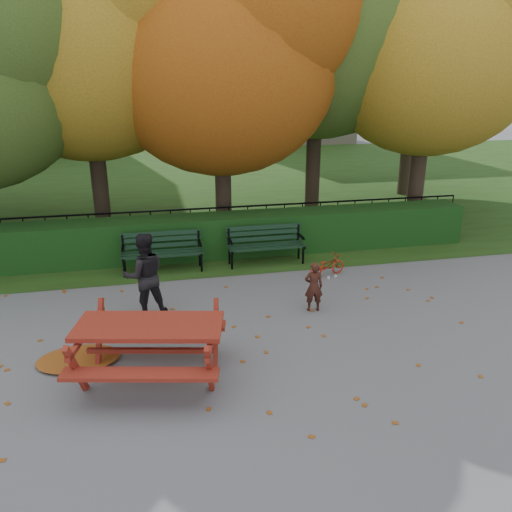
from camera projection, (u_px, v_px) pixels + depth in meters
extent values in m
plane|color=slate|center=(252.00, 343.00, 8.27)|extent=(90.00, 90.00, 0.00)
plane|color=#1F3311|center=(184.00, 182.00, 21.16)|extent=(90.00, 90.00, 0.00)
cube|color=tan|center=(282.00, 50.00, 33.66)|extent=(9.00, 6.00, 12.00)
cube|color=black|center=(214.00, 236.00, 12.25)|extent=(13.00, 0.90, 1.00)
cube|color=black|center=(211.00, 242.00, 13.13)|extent=(14.00, 0.04, 0.04)
cube|color=black|center=(210.00, 208.00, 12.82)|extent=(14.00, 0.04, 0.04)
cylinder|color=black|center=(90.00, 234.00, 12.38)|extent=(0.03, 0.03, 1.00)
cylinder|color=black|center=(210.00, 227.00, 12.99)|extent=(0.03, 0.03, 1.00)
cylinder|color=black|center=(320.00, 220.00, 13.59)|extent=(0.03, 0.03, 1.00)
cylinder|color=black|center=(436.00, 213.00, 14.29)|extent=(0.03, 0.03, 1.00)
cylinder|color=black|center=(99.00, 178.00, 13.63)|extent=(0.44, 0.44, 3.15)
ellipsoid|color=#7C5A10|center=(85.00, 45.00, 12.50)|extent=(6.40, 6.40, 5.76)
cylinder|color=black|center=(223.00, 185.00, 13.61)|extent=(0.44, 0.44, 2.80)
ellipsoid|color=#89310B|center=(221.00, 68.00, 12.61)|extent=(6.00, 6.00, 5.40)
sphere|color=#89310B|center=(268.00, 6.00, 11.68)|extent=(4.50, 4.50, 4.50)
cylinder|color=black|center=(313.00, 161.00, 15.30)|extent=(0.44, 0.44, 3.50)
ellipsoid|color=#324D1B|center=(318.00, 28.00, 14.05)|extent=(6.80, 6.80, 6.12)
cylinder|color=black|center=(417.00, 175.00, 14.55)|extent=(0.44, 0.44, 2.97)
ellipsoid|color=#7C5A10|center=(430.00, 58.00, 13.48)|extent=(5.80, 5.80, 5.22)
sphere|color=#7C5A10|center=(488.00, 2.00, 12.58)|extent=(4.35, 4.35, 4.35)
cylinder|color=black|center=(407.00, 152.00, 18.56)|extent=(0.44, 0.44, 3.15)
ellipsoid|color=#324D1B|center=(416.00, 55.00, 17.44)|extent=(6.00, 6.00, 5.40)
sphere|color=#324D1B|center=(461.00, 10.00, 16.51)|extent=(4.50, 4.50, 4.50)
cube|color=black|center=(163.00, 256.00, 11.01)|extent=(1.80, 0.12, 0.04)
cube|color=black|center=(162.00, 253.00, 11.18)|extent=(1.80, 0.12, 0.04)
cube|color=black|center=(162.00, 251.00, 11.35)|extent=(1.80, 0.12, 0.04)
cube|color=black|center=(162.00, 245.00, 11.39)|extent=(1.80, 0.05, 0.10)
cube|color=black|center=(161.00, 239.00, 11.34)|extent=(1.80, 0.05, 0.10)
cube|color=black|center=(161.00, 233.00, 11.30)|extent=(1.80, 0.05, 0.10)
cube|color=black|center=(123.00, 257.00, 11.02)|extent=(0.05, 0.55, 0.06)
cube|color=black|center=(123.00, 244.00, 11.19)|extent=(0.05, 0.05, 0.41)
cylinder|color=black|center=(124.00, 268.00, 10.92)|extent=(0.05, 0.05, 0.44)
cylinder|color=black|center=(124.00, 263.00, 11.25)|extent=(0.05, 0.05, 0.44)
cube|color=black|center=(123.00, 248.00, 10.97)|extent=(0.05, 0.45, 0.04)
cube|color=black|center=(200.00, 252.00, 11.36)|extent=(0.05, 0.55, 0.06)
cube|color=black|center=(199.00, 239.00, 11.53)|extent=(0.05, 0.05, 0.41)
cylinder|color=black|center=(201.00, 263.00, 11.26)|extent=(0.05, 0.05, 0.44)
cylinder|color=black|center=(200.00, 257.00, 11.59)|extent=(0.05, 0.05, 0.44)
cube|color=black|center=(200.00, 243.00, 11.31)|extent=(0.05, 0.45, 0.04)
cube|color=black|center=(268.00, 249.00, 11.50)|extent=(1.80, 0.12, 0.04)
cube|color=black|center=(266.00, 246.00, 11.66)|extent=(1.80, 0.12, 0.04)
cube|color=black|center=(265.00, 244.00, 11.83)|extent=(1.80, 0.12, 0.04)
cube|color=black|center=(264.00, 238.00, 11.87)|extent=(1.80, 0.05, 0.10)
cube|color=black|center=(264.00, 232.00, 11.82)|extent=(1.80, 0.05, 0.10)
cube|color=black|center=(264.00, 227.00, 11.78)|extent=(1.80, 0.05, 0.10)
cube|color=black|center=(231.00, 250.00, 11.50)|extent=(0.05, 0.55, 0.06)
cube|color=black|center=(228.00, 237.00, 11.67)|extent=(0.05, 0.05, 0.41)
cylinder|color=black|center=(232.00, 260.00, 11.40)|extent=(0.05, 0.05, 0.44)
cylinder|color=black|center=(229.00, 255.00, 11.73)|extent=(0.05, 0.05, 0.44)
cube|color=black|center=(230.00, 241.00, 11.45)|extent=(0.05, 0.45, 0.04)
cube|color=black|center=(301.00, 245.00, 11.84)|extent=(0.05, 0.55, 0.06)
cube|color=black|center=(298.00, 232.00, 12.01)|extent=(0.05, 0.05, 0.41)
cylinder|color=black|center=(303.00, 255.00, 11.74)|extent=(0.05, 0.05, 0.44)
cylinder|color=black|center=(299.00, 250.00, 12.07)|extent=(0.05, 0.05, 0.44)
cube|color=black|center=(301.00, 236.00, 11.79)|extent=(0.05, 0.45, 0.04)
cube|color=maroon|center=(149.00, 326.00, 7.01)|extent=(2.19, 1.28, 0.07)
cube|color=maroon|center=(140.00, 374.00, 6.48)|extent=(2.07, 0.72, 0.06)
cube|color=maroon|center=(159.00, 325.00, 7.77)|extent=(2.07, 0.72, 0.06)
cube|color=maroon|center=(77.00, 370.00, 6.66)|extent=(0.19, 0.59, 1.00)
cube|color=maroon|center=(99.00, 333.00, 7.63)|extent=(0.19, 0.59, 1.00)
cube|color=maroon|center=(86.00, 332.00, 7.04)|extent=(0.40, 1.52, 0.07)
cube|color=maroon|center=(210.00, 370.00, 6.65)|extent=(0.19, 0.59, 1.00)
cube|color=maroon|center=(216.00, 333.00, 7.62)|extent=(0.19, 0.59, 1.00)
cube|color=maroon|center=(212.00, 332.00, 7.04)|extent=(0.40, 1.52, 0.07)
cube|color=maroon|center=(151.00, 350.00, 7.14)|extent=(1.80, 0.46, 0.07)
ellipsoid|color=brown|center=(78.00, 359.00, 7.71)|extent=(1.33, 0.98, 0.09)
imported|color=#391912|center=(314.00, 287.00, 9.28)|extent=(0.38, 0.27, 0.96)
imported|color=black|center=(145.00, 275.00, 8.97)|extent=(0.86, 0.72, 1.58)
imported|color=#B42310|center=(327.00, 266.00, 11.00)|extent=(0.99, 0.61, 0.49)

